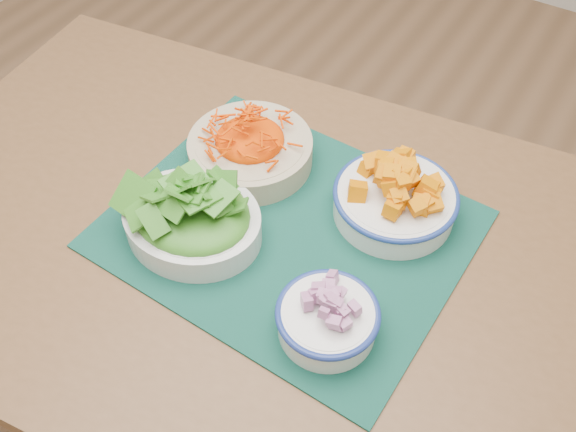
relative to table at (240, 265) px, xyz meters
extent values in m
plane|color=#986D49|center=(-0.28, 0.27, -0.65)|extent=(4.00, 4.00, 0.00)
cube|color=brown|center=(0.00, 0.00, 0.08)|extent=(1.32, 0.96, 0.04)
cylinder|color=brown|center=(-0.59, 0.28, -0.30)|extent=(0.06, 0.06, 0.71)
cylinder|color=brown|center=(0.51, 0.41, -0.30)|extent=(0.06, 0.06, 0.71)
cube|color=#082D25|center=(0.07, 0.04, 0.10)|extent=(0.56, 0.47, 0.00)
cylinder|color=#C2B290|center=(-0.07, 0.14, 0.12)|extent=(0.28, 0.28, 0.05)
ellipsoid|color=#FF4B00|center=(-0.07, 0.14, 0.17)|extent=(0.19, 0.19, 0.04)
cylinder|color=white|center=(0.20, 0.16, 0.12)|extent=(0.21, 0.21, 0.05)
torus|color=navy|center=(0.20, 0.16, 0.14)|extent=(0.20, 0.20, 0.01)
ellipsoid|color=orange|center=(0.20, 0.16, 0.17)|extent=(0.17, 0.17, 0.05)
ellipsoid|color=#226B16|center=(-0.05, -0.04, 0.18)|extent=(0.20, 0.17, 0.06)
cylinder|color=white|center=(0.21, -0.09, 0.12)|extent=(0.17, 0.17, 0.05)
torus|color=navy|center=(0.21, -0.09, 0.14)|extent=(0.15, 0.15, 0.01)
ellipsoid|color=#7E1156|center=(0.21, -0.09, 0.16)|extent=(0.12, 0.12, 0.02)
camera|label=1|loc=(0.41, -0.52, 0.90)|focal=40.00mm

